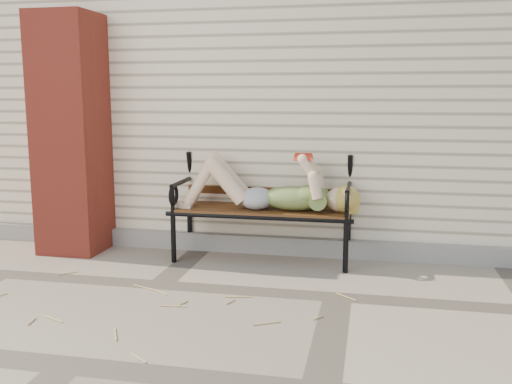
# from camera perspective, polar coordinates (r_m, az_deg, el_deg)

# --- Properties ---
(ground) EXTENTS (80.00, 80.00, 0.00)m
(ground) POSITION_cam_1_polar(r_m,az_deg,el_deg) (3.89, 8.16, -10.37)
(ground) COLOR gray
(ground) RESTS_ON ground
(house_wall) EXTENTS (8.00, 4.00, 3.00)m
(house_wall) POSITION_cam_1_polar(r_m,az_deg,el_deg) (6.66, 10.09, 10.95)
(house_wall) COLOR #F6E3C0
(house_wall) RESTS_ON ground
(foundation_strip) EXTENTS (8.00, 0.10, 0.15)m
(foundation_strip) POSITION_cam_1_polar(r_m,az_deg,el_deg) (4.80, 8.90, -5.62)
(foundation_strip) COLOR gray
(foundation_strip) RESTS_ON ground
(brick_pillar) EXTENTS (0.50, 0.50, 2.00)m
(brick_pillar) POSITION_cam_1_polar(r_m,az_deg,el_deg) (5.07, -17.98, 5.47)
(brick_pillar) COLOR #B03727
(brick_pillar) RESTS_ON ground
(garden_bench) EXTENTS (1.55, 0.62, 1.00)m
(garden_bench) POSITION_cam_1_polar(r_m,az_deg,el_deg) (4.66, 0.84, 0.21)
(garden_bench) COLOR black
(garden_bench) RESTS_ON ground
(reading_woman) EXTENTS (1.46, 0.33, 0.46)m
(reading_woman) POSITION_cam_1_polar(r_m,az_deg,el_deg) (4.53, 0.71, 0.37)
(reading_woman) COLOR #093D44
(reading_woman) RESTS_ON ground
(straw_scatter) EXTENTS (2.78, 1.73, 0.01)m
(straw_scatter) POSITION_cam_1_polar(r_m,az_deg,el_deg) (3.54, -15.05, -12.60)
(straw_scatter) COLOR tan
(straw_scatter) RESTS_ON ground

